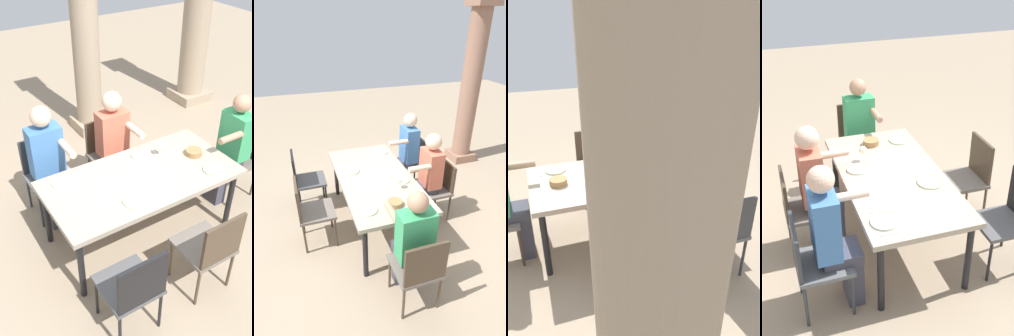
% 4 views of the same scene
% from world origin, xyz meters
% --- Properties ---
extents(ground_plane, '(16.00, 16.00, 0.00)m').
position_xyz_m(ground_plane, '(0.00, 0.00, 0.00)').
color(ground_plane, gray).
extents(dining_table, '(1.89, 0.94, 0.75)m').
position_xyz_m(dining_table, '(0.00, 0.00, 0.69)').
color(dining_table, tan).
rests_on(dining_table, ground).
extents(chair_west_north, '(0.44, 0.44, 0.87)m').
position_xyz_m(chair_west_north, '(-0.66, 0.89, 0.51)').
color(chair_west_north, '#5B5E61').
rests_on(chair_west_north, ground).
extents(chair_west_south, '(0.44, 0.44, 0.93)m').
position_xyz_m(chair_west_south, '(-0.66, -0.89, 0.54)').
color(chair_west_south, '#4F4F50').
rests_on(chair_west_south, ground).
extents(chair_mid_north, '(0.44, 0.44, 0.86)m').
position_xyz_m(chair_mid_north, '(0.12, 0.89, 0.51)').
color(chair_mid_north, '#6A6158').
rests_on(chair_mid_north, ground).
extents(chair_mid_south, '(0.44, 0.44, 0.91)m').
position_xyz_m(chair_mid_south, '(0.12, -0.89, 0.53)').
color(chair_mid_south, '#6A6158').
rests_on(chair_mid_south, ground).
extents(chair_head_east, '(0.44, 0.44, 0.92)m').
position_xyz_m(chair_head_east, '(1.37, 0.00, 0.53)').
color(chair_head_east, '#6A6158').
rests_on(chair_head_east, ground).
extents(diner_woman_green, '(0.49, 0.35, 1.30)m').
position_xyz_m(diner_woman_green, '(1.18, -0.00, 0.69)').
color(diner_woman_green, '#3F3F4C').
rests_on(diner_woman_green, ground).
extents(diner_man_white, '(0.35, 0.49, 1.34)m').
position_xyz_m(diner_man_white, '(-0.66, 0.71, 0.72)').
color(diner_man_white, '#3F3F4C').
rests_on(diner_man_white, ground).
extents(diner_guest_third, '(0.35, 0.50, 1.31)m').
position_xyz_m(diner_guest_third, '(0.12, 0.69, 0.71)').
color(diner_guest_third, '#3F3F4C').
rests_on(diner_guest_third, ground).
extents(plate_0, '(0.24, 0.24, 0.02)m').
position_xyz_m(plate_0, '(-0.68, 0.30, 0.76)').
color(plate_0, white).
rests_on(plate_0, dining_table).
extents(fork_0, '(0.02, 0.17, 0.01)m').
position_xyz_m(fork_0, '(-0.83, 0.30, 0.76)').
color(fork_0, silver).
rests_on(fork_0, dining_table).
extents(spoon_0, '(0.02, 0.17, 0.01)m').
position_xyz_m(spoon_0, '(-0.53, 0.30, 0.76)').
color(spoon_0, silver).
rests_on(spoon_0, dining_table).
extents(plate_1, '(0.25, 0.25, 0.02)m').
position_xyz_m(plate_1, '(-0.24, -0.28, 0.76)').
color(plate_1, silver).
rests_on(plate_1, dining_table).
extents(fork_1, '(0.02, 0.17, 0.01)m').
position_xyz_m(fork_1, '(-0.39, -0.28, 0.76)').
color(fork_1, silver).
rests_on(fork_1, dining_table).
extents(spoon_1, '(0.03, 0.17, 0.01)m').
position_xyz_m(spoon_1, '(-0.09, -0.28, 0.76)').
color(spoon_1, silver).
rests_on(spoon_1, dining_table).
extents(plate_2, '(0.22, 0.22, 0.02)m').
position_xyz_m(plate_2, '(0.19, 0.29, 0.76)').
color(plate_2, white).
rests_on(plate_2, dining_table).
extents(wine_glass_2, '(0.08, 0.08, 0.16)m').
position_xyz_m(wine_glass_2, '(0.36, 0.19, 0.87)').
color(wine_glass_2, white).
rests_on(wine_glass_2, dining_table).
extents(fork_2, '(0.02, 0.17, 0.01)m').
position_xyz_m(fork_2, '(0.04, 0.29, 0.76)').
color(fork_2, silver).
rests_on(fork_2, dining_table).
extents(spoon_2, '(0.03, 0.17, 0.01)m').
position_xyz_m(spoon_2, '(0.34, 0.29, 0.76)').
color(spoon_2, silver).
rests_on(spoon_2, dining_table).
extents(plate_3, '(0.22, 0.22, 0.02)m').
position_xyz_m(plate_3, '(0.66, -0.30, 0.76)').
color(plate_3, silver).
rests_on(plate_3, dining_table).
extents(fork_3, '(0.02, 0.17, 0.01)m').
position_xyz_m(fork_3, '(0.51, -0.30, 0.76)').
color(fork_3, silver).
rests_on(fork_3, dining_table).
extents(spoon_3, '(0.02, 0.17, 0.01)m').
position_xyz_m(spoon_3, '(0.81, -0.30, 0.76)').
color(spoon_3, silver).
rests_on(spoon_3, dining_table).
extents(bread_basket, '(0.17, 0.17, 0.06)m').
position_xyz_m(bread_basket, '(0.66, 0.02, 0.78)').
color(bread_basket, '#9E7547').
rests_on(bread_basket, dining_table).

